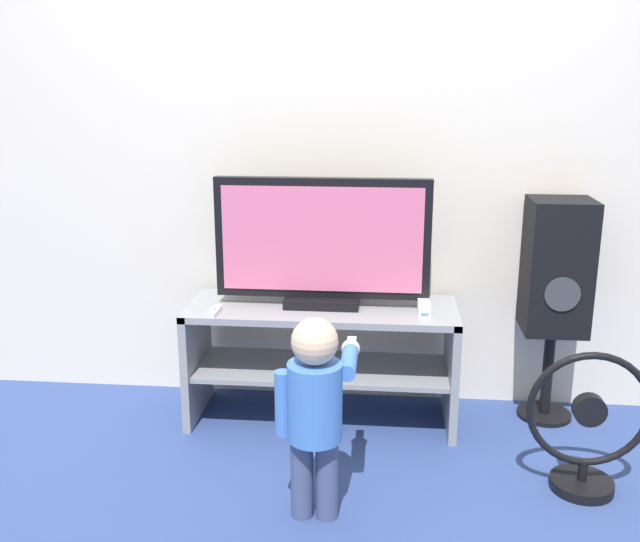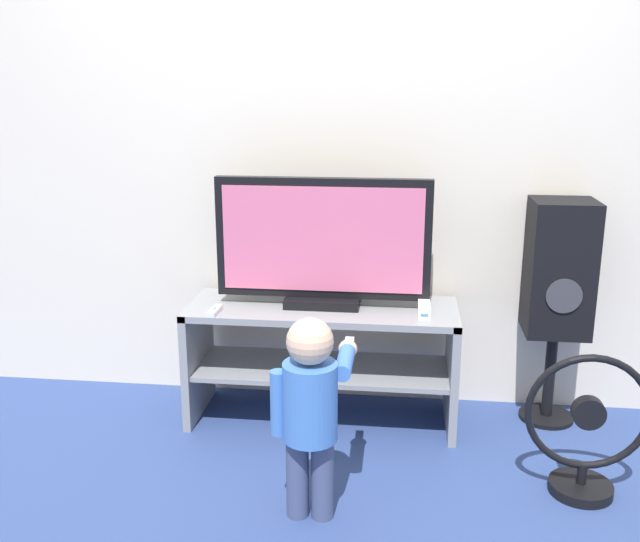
# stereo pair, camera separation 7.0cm
# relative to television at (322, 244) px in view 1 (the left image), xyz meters

# --- Properties ---
(ground_plane) EXTENTS (16.00, 16.00, 0.00)m
(ground_plane) POSITION_rel_television_xyz_m (0.00, -0.24, -0.83)
(ground_plane) COLOR navy
(wall_back) EXTENTS (10.00, 0.06, 2.60)m
(wall_back) POSITION_rel_television_xyz_m (0.00, 0.28, 0.47)
(wall_back) COLOR silver
(wall_back) RESTS_ON ground_plane
(tv_stand) EXTENTS (1.21, 0.44, 0.55)m
(tv_stand) POSITION_rel_television_xyz_m (0.00, -0.02, -0.47)
(tv_stand) COLOR gray
(tv_stand) RESTS_ON ground_plane
(television) EXTENTS (0.96, 0.20, 0.58)m
(television) POSITION_rel_television_xyz_m (0.00, 0.00, 0.00)
(television) COLOR black
(television) RESTS_ON tv_stand
(game_console) EXTENTS (0.05, 0.19, 0.05)m
(game_console) POSITION_rel_television_xyz_m (0.45, -0.07, -0.26)
(game_console) COLOR white
(game_console) RESTS_ON tv_stand
(remote_primary) EXTENTS (0.04, 0.13, 0.03)m
(remote_primary) POSITION_rel_television_xyz_m (-0.45, -0.17, -0.27)
(remote_primary) COLOR white
(remote_primary) RESTS_ON tv_stand
(child) EXTENTS (0.29, 0.44, 0.76)m
(child) POSITION_rel_television_xyz_m (0.05, -0.79, -0.39)
(child) COLOR #3F4C72
(child) RESTS_ON ground_plane
(speaker_tower) EXTENTS (0.28, 0.28, 1.03)m
(speaker_tower) POSITION_rel_television_xyz_m (1.04, 0.09, -0.13)
(speaker_tower) COLOR black
(speaker_tower) RESTS_ON ground_plane
(floor_fan) EXTENTS (0.47, 0.24, 0.57)m
(floor_fan) POSITION_rel_television_xyz_m (1.06, -0.53, -0.58)
(floor_fan) COLOR black
(floor_fan) RESTS_ON ground_plane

